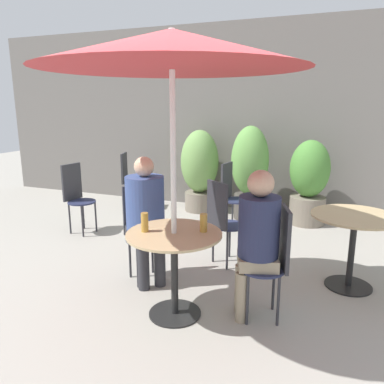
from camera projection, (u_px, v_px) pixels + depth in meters
ground_plane at (163, 315)px, 3.15m from camera, size 20.00×20.00×0.00m
storefront_wall at (256, 119)px, 6.01m from camera, size 10.00×0.06×3.00m
cafe_table_near at (174, 254)px, 3.05m from camera, size 0.78×0.78×0.73m
cafe_table_far at (354, 232)px, 3.53m from camera, size 0.80×0.80×0.73m
bistro_chair_0 at (274, 255)px, 3.01m from camera, size 0.41×0.40×0.95m
bistro_chair_1 at (141, 225)px, 3.76m from camera, size 0.43×0.43×0.95m
bistro_chair_2 at (129, 176)px, 6.24m from camera, size 0.41×0.39×0.95m
bistro_chair_3 at (76, 193)px, 5.10m from camera, size 0.40×0.38×0.95m
bistro_chair_4 at (231, 191)px, 5.19m from camera, size 0.39×0.37×0.95m
bistro_chair_5 at (222, 216)px, 4.02m from camera, size 0.42×0.43×0.95m
seated_person_0 at (257, 233)px, 2.97m from camera, size 0.38×0.36×1.25m
seated_person_1 at (146, 211)px, 3.58m from camera, size 0.47×0.47×1.26m
beer_glass_0 at (145, 222)px, 3.02m from camera, size 0.06×0.06×0.16m
beer_glass_1 at (204, 223)px, 3.03m from camera, size 0.06×0.06×0.15m
potted_plant_0 at (200, 168)px, 6.11m from camera, size 0.62×0.62×1.33m
potted_plant_1 at (250, 169)px, 5.67m from camera, size 0.56×0.56×1.43m
potted_plant_2 at (309, 181)px, 5.44m from camera, size 0.57×0.57×1.24m
umbrella at (172, 50)px, 2.69m from camera, size 2.00×2.00×2.26m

